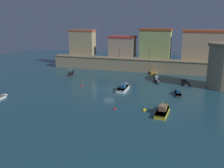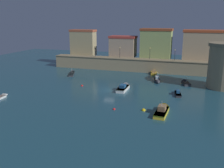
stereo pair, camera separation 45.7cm
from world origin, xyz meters
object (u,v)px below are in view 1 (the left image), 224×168
Objects in this scene: moored_boat_6 at (157,80)px; quay_lamp_3 at (174,53)px; quay_lamp_0 at (95,50)px; quay_lamp_2 at (149,52)px; mooring_buoy_0 at (82,86)px; moored_boat_1 at (153,73)px; quay_lamp_1 at (119,51)px; moored_boat_3 at (163,110)px; mooring_buoy_1 at (144,110)px; moored_boat_4 at (185,83)px; moored_boat_0 at (178,93)px; moored_boat_2 at (124,87)px; moored_boat_5 at (72,73)px; mooring_buoy_2 at (115,109)px.

quay_lamp_3 is at bearing 151.56° from moored_boat_6.
quay_lamp_0 is 0.91× the size of quay_lamp_2.
quay_lamp_2 is 26.67m from mooring_buoy_0.
moored_boat_6 reaches higher than moored_boat_1.
quay_lamp_1 is 39.62m from moored_boat_3.
moored_boat_1 is at bearing -153.46° from quay_lamp_3.
mooring_buoy_1 is (-2.40, -34.82, -6.24)m from quay_lamp_3.
mooring_buoy_0 is (-12.90, -22.44, -6.41)m from quay_lamp_2.
mooring_buoy_0 is (-24.41, -10.14, -0.34)m from moored_boat_4.
quay_lamp_3 is 0.62× the size of moored_boat_0.
moored_boat_4 is (11.50, -12.31, -6.07)m from quay_lamp_2.
quay_lamp_1 reaches higher than mooring_buoy_1.
moored_boat_2 reaches higher than moored_boat_0.
quay_lamp_1 is 0.49× the size of moored_boat_2.
moored_boat_1 is 0.91× the size of moored_boat_4.
moored_boat_3 is at bearing -29.53° from mooring_buoy_0.
moored_boat_1 is 5.68× the size of mooring_buoy_1.
quay_lamp_0 reaches higher than moored_boat_5.
mooring_buoy_2 is at bearing -102.15° from quay_lamp_3.
quay_lamp_3 is 0.47× the size of moored_boat_5.
quay_lamp_2 is 6.57× the size of mooring_buoy_0.
moored_boat_5 is (-3.41, -10.66, -5.93)m from quay_lamp_0.
quay_lamp_0 is 18.19m from quay_lamp_2.
moored_boat_4 is (21.25, -12.31, -5.95)m from quay_lamp_1.
quay_lamp_0 is 42.40m from mooring_buoy_1.
quay_lamp_0 is 0.47× the size of moored_boat_2.
quay_lamp_3 is at bearing -23.94° from moored_boat_2.
moored_boat_4 is at bearing 77.51° from moored_boat_6.
moored_boat_4 is (2.90, 22.32, -0.13)m from moored_boat_3.
mooring_buoy_1 is (26.79, -24.16, -0.31)m from moored_boat_5.
quay_lamp_0 is 0.62× the size of moored_boat_0.
moored_boat_4 is (29.69, -12.31, -5.89)m from quay_lamp_0.
moored_boat_3 is at bearing 3.20° from mooring_buoy_1.
moored_boat_1 reaches higher than moored_boat_0.
moored_boat_0 is 23.23m from mooring_buoy_0.
moored_boat_0 is 0.75× the size of moored_boat_5.
quay_lamp_2 is at bearing 21.76° from moored_boat_1.
quay_lamp_1 is 6.37× the size of mooring_buoy_2.
moored_boat_1 reaches higher than mooring_buoy_1.
quay_lamp_0 is at bearing 123.88° from mooring_buoy_1.
moored_boat_0 is at bearing 17.27° from moored_boat_6.
moored_boat_1 is at bearing -8.18° from quay_lamp_0.
moored_boat_2 is at bearing 157.84° from moored_boat_1.
mooring_buoy_1 is (14.94, -34.82, -6.29)m from quay_lamp_1.
quay_lamp_0 reaches higher than moored_boat_0.
moored_boat_0 is 11.44m from moored_boat_6.
quay_lamp_2 is at bearing -174.73° from moored_boat_6.
mooring_buoy_2 is at bearing 165.85° from moored_boat_1.
quay_lamp_3 is at bearing -74.18° from moored_boat_1.
quay_lamp_3 is at bearing -91.49° from moored_boat_5.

